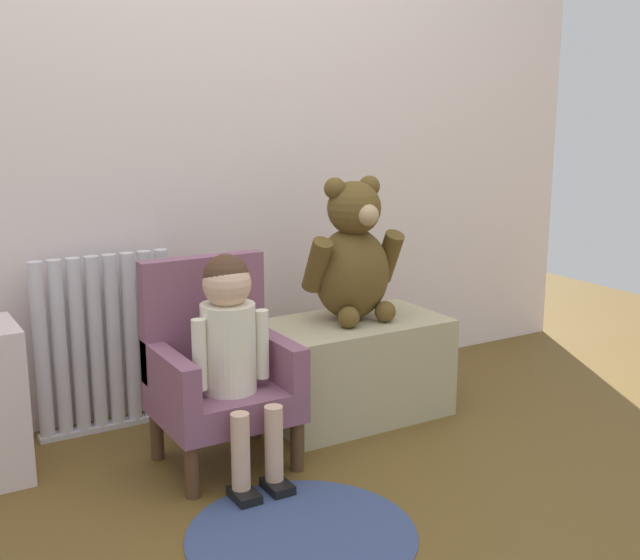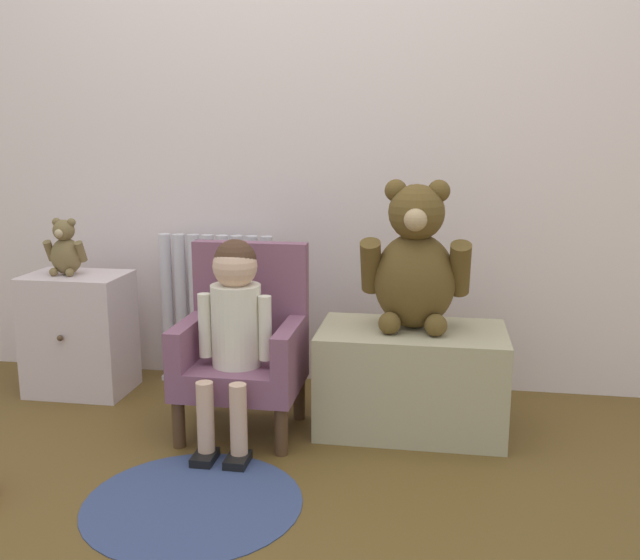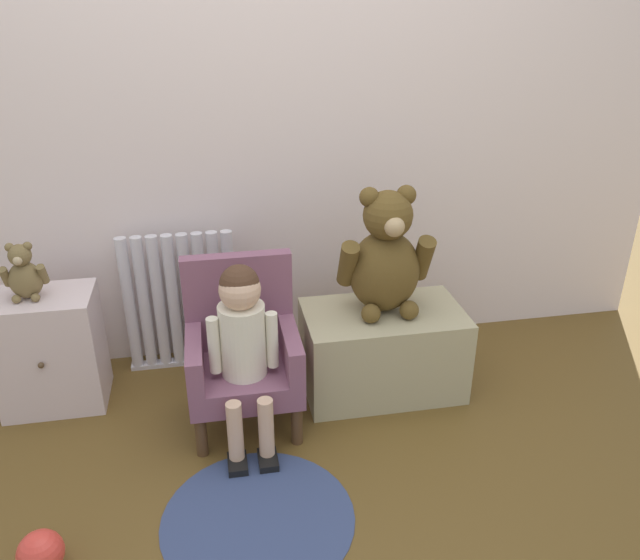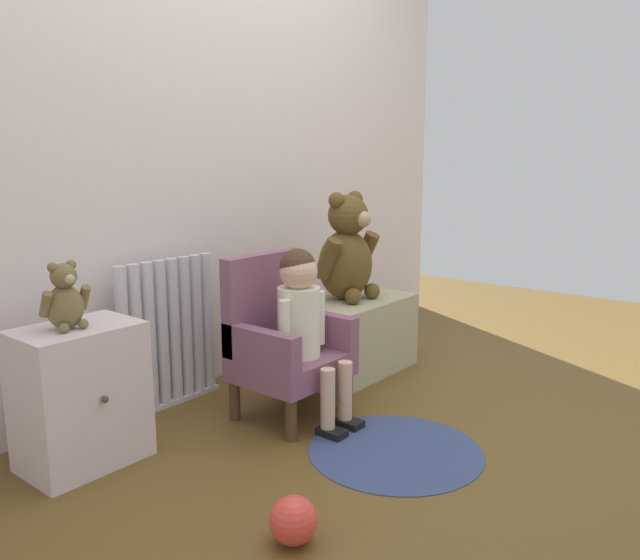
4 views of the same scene
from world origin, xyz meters
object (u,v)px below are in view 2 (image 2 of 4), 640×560
(child_figure, at_px, (234,314))
(low_bench, at_px, (411,379))
(radiator, at_px, (217,311))
(floor_rug, at_px, (193,502))
(small_dresser, at_px, (80,333))
(large_teddy_bear, at_px, (415,264))
(small_teddy_bear, at_px, (65,250))
(child_armchair, at_px, (244,345))

(child_figure, xyz_separation_m, low_bench, (0.59, 0.20, -0.27))
(radiator, bearing_deg, floor_rug, -76.82)
(small_dresser, distance_m, large_teddy_bear, 1.40)
(small_dresser, distance_m, small_teddy_bear, 0.35)
(floor_rug, bearing_deg, small_teddy_bear, 134.74)
(radiator, bearing_deg, small_dresser, -159.58)
(radiator, height_order, child_figure, child_figure)
(small_dresser, relative_size, small_teddy_bear, 2.17)
(small_dresser, relative_size, child_figure, 0.70)
(radiator, bearing_deg, low_bench, -22.69)
(child_figure, bearing_deg, radiator, 113.49)
(small_teddy_bear, distance_m, floor_rug, 1.26)
(child_armchair, xyz_separation_m, low_bench, (0.59, 0.09, -0.12))
(radiator, xyz_separation_m, child_armchair, (0.24, -0.44, -0.01))
(child_figure, relative_size, floor_rug, 1.10)
(small_dresser, xyz_separation_m, child_figure, (0.76, -0.35, 0.20))
(small_teddy_bear, bearing_deg, child_figure, -23.80)
(floor_rug, bearing_deg, child_armchair, 89.38)
(radiator, bearing_deg, child_armchair, -61.51)
(large_teddy_bear, distance_m, floor_rug, 1.07)
(small_dresser, distance_m, floor_rug, 1.12)
(low_bench, height_order, small_teddy_bear, small_teddy_bear)
(small_dresser, xyz_separation_m, small_teddy_bear, (-0.03, -0.01, 0.34))
(child_figure, xyz_separation_m, floor_rug, (-0.01, -0.44, -0.45))
(child_figure, xyz_separation_m, small_teddy_bear, (-0.79, 0.35, 0.14))
(child_armchair, distance_m, floor_rug, 0.63)
(large_teddy_bear, bearing_deg, floor_rug, -131.68)
(small_dresser, distance_m, child_armchair, 0.80)
(radiator, bearing_deg, child_figure, -66.51)
(small_dresser, height_order, floor_rug, small_dresser)
(radiator, bearing_deg, large_teddy_bear, -21.17)
(small_teddy_bear, bearing_deg, floor_rug, -45.26)
(low_bench, bearing_deg, radiator, 157.31)
(large_teddy_bear, relative_size, small_teddy_bear, 2.31)
(child_figure, height_order, low_bench, child_figure)
(child_armchair, xyz_separation_m, small_teddy_bear, (-0.79, 0.24, 0.28))
(small_dresser, bearing_deg, low_bench, -6.42)
(small_teddy_bear, bearing_deg, small_dresser, 8.97)
(child_armchair, bearing_deg, child_figure, -90.00)
(radiator, relative_size, large_teddy_bear, 1.21)
(small_dresser, height_order, small_teddy_bear, small_teddy_bear)
(child_armchair, height_order, low_bench, child_armchair)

